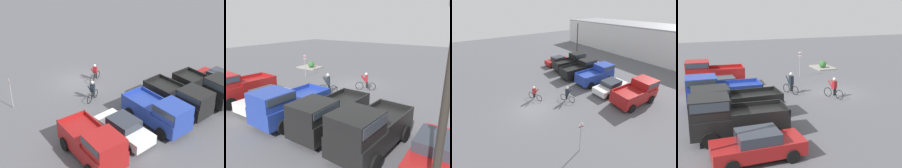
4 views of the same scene
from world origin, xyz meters
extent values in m
plane|color=#56565B|center=(0.00, 0.00, 0.00)|extent=(80.00, 80.00, 0.00)
cube|color=silver|center=(0.00, 27.31, 2.74)|extent=(45.90, 10.61, 5.48)
cube|color=gray|center=(0.00, 27.31, 5.58)|extent=(45.90, 10.61, 0.20)
cube|color=maroon|center=(-8.88, 8.79, 0.60)|extent=(1.79, 4.28, 0.65)
cube|color=#2D333D|center=(-8.88, 8.79, 1.17)|extent=(1.60, 1.93, 0.48)
cylinder|color=black|center=(-9.77, 10.15, 0.32)|extent=(0.18, 0.64, 0.64)
cylinder|color=black|center=(-8.01, 10.16, 0.32)|extent=(0.18, 0.64, 0.64)
cylinder|color=black|center=(-9.75, 7.42, 0.32)|extent=(0.18, 0.64, 0.64)
cylinder|color=black|center=(-7.99, 7.44, 0.32)|extent=(0.18, 0.64, 0.64)
cube|color=black|center=(-6.08, 9.07, 0.88)|extent=(2.35, 5.22, 0.97)
cube|color=black|center=(-5.99, 10.60, 1.87)|extent=(2.00, 2.15, 1.01)
cube|color=#333D47|center=(-5.99, 10.60, 2.10)|extent=(2.05, 2.00, 0.45)
cube|color=black|center=(-7.12, 8.11, 1.49)|extent=(0.27, 3.06, 0.25)
cube|color=black|center=(-5.17, 7.99, 1.49)|extent=(0.27, 3.06, 0.25)
cube|color=black|center=(-6.24, 6.56, 1.49)|extent=(2.04, 0.20, 0.25)
cylinder|color=black|center=(-7.00, 10.71, 0.43)|extent=(0.27, 0.88, 0.87)
cylinder|color=black|center=(-4.97, 10.59, 0.43)|extent=(0.27, 0.88, 0.87)
cylinder|color=black|center=(-7.20, 7.55, 0.43)|extent=(0.27, 0.88, 0.87)
cylinder|color=black|center=(-5.16, 7.43, 0.43)|extent=(0.27, 0.88, 0.87)
cube|color=black|center=(-3.28, 8.62, 0.86)|extent=(1.99, 5.40, 1.04)
cube|color=black|center=(-3.28, 10.24, 1.76)|extent=(1.82, 2.16, 0.76)
cube|color=#333D47|center=(-3.28, 10.24, 1.93)|extent=(1.88, 1.99, 0.34)
cube|color=black|center=(-4.23, 7.54, 1.51)|extent=(0.09, 3.24, 0.25)
cube|color=black|center=(-2.34, 7.54, 1.51)|extent=(0.09, 3.24, 0.25)
cube|color=black|center=(-3.29, 5.96, 1.51)|extent=(1.98, 0.08, 0.25)
cylinder|color=black|center=(-4.27, 10.29, 0.38)|extent=(0.22, 0.76, 0.76)
cylinder|color=black|center=(-2.29, 10.29, 0.38)|extent=(0.22, 0.76, 0.76)
cylinder|color=black|center=(-4.27, 6.95, 0.38)|extent=(0.22, 0.76, 0.76)
cylinder|color=black|center=(-2.30, 6.94, 0.38)|extent=(0.22, 0.76, 0.76)
cube|color=#233D9E|center=(-0.48, 9.00, 0.89)|extent=(2.23, 5.17, 0.98)
cube|color=#233D9E|center=(-0.43, 10.53, 1.81)|extent=(1.96, 2.11, 0.86)
cube|color=#333D47|center=(-0.43, 10.53, 2.00)|extent=(2.01, 1.94, 0.38)
cube|color=#233D9E|center=(-1.50, 8.02, 1.51)|extent=(0.19, 3.06, 0.25)
cube|color=#233D9E|center=(0.47, 7.95, 1.51)|extent=(0.19, 3.06, 0.25)
cube|color=#233D9E|center=(-0.57, 6.49, 1.51)|extent=(2.05, 0.15, 0.25)
cylinder|color=black|center=(-1.45, 10.62, 0.44)|extent=(0.25, 0.89, 0.89)
cylinder|color=black|center=(0.60, 10.54, 0.44)|extent=(0.25, 0.89, 0.89)
cylinder|color=black|center=(-1.56, 7.46, 0.44)|extent=(0.25, 0.89, 0.89)
cylinder|color=black|center=(0.49, 7.38, 0.44)|extent=(0.25, 0.89, 0.89)
cube|color=white|center=(2.32, 8.75, 0.60)|extent=(1.78, 4.32, 0.66)
cube|color=#2D333D|center=(2.32, 8.75, 1.20)|extent=(1.59, 1.95, 0.53)
cylinder|color=black|center=(1.43, 10.12, 0.32)|extent=(0.18, 0.63, 0.63)
cylinder|color=black|center=(3.18, 10.14, 0.32)|extent=(0.18, 0.63, 0.63)
cylinder|color=black|center=(1.45, 7.37, 0.32)|extent=(0.18, 0.63, 0.63)
cylinder|color=black|center=(3.20, 7.38, 0.32)|extent=(0.18, 0.63, 0.63)
cube|color=maroon|center=(5.12, 8.89, 0.94)|extent=(2.47, 4.99, 1.08)
cube|color=maroon|center=(5.23, 10.34, 1.92)|extent=(2.07, 2.08, 0.86)
cube|color=#333D47|center=(5.23, 10.34, 2.11)|extent=(2.12, 1.93, 0.38)
cube|color=maroon|center=(4.04, 8.01, 1.61)|extent=(0.31, 2.90, 0.25)
cube|color=maroon|center=(6.04, 7.85, 1.61)|extent=(0.31, 2.90, 0.25)
cube|color=maroon|center=(4.93, 6.52, 1.61)|extent=(2.09, 0.25, 0.25)
cylinder|color=black|center=(4.20, 10.47, 0.45)|extent=(0.29, 0.91, 0.90)
cylinder|color=black|center=(6.28, 10.30, 0.45)|extent=(0.29, 0.91, 0.90)
cylinder|color=black|center=(3.96, 7.48, 0.45)|extent=(0.29, 0.91, 0.90)
cylinder|color=black|center=(6.04, 7.31, 0.45)|extent=(0.29, 0.91, 0.90)
torus|color=black|center=(1.42, 3.72, 0.34)|extent=(0.68, 0.34, 0.72)
torus|color=black|center=(0.51, 3.31, 0.34)|extent=(0.68, 0.34, 0.72)
cylinder|color=#2D5133|center=(0.96, 3.51, 0.51)|extent=(0.49, 0.25, 0.38)
cylinder|color=#2D5133|center=(0.96, 3.51, 0.71)|extent=(0.52, 0.26, 0.04)
cylinder|color=#2D5133|center=(0.80, 3.44, 0.51)|extent=(0.05, 0.05, 0.35)
cylinder|color=#2D5133|center=(1.31, 3.67, 0.74)|extent=(0.21, 0.43, 0.02)
cylinder|color=black|center=(0.84, 3.55, 0.47)|extent=(0.16, 0.16, 0.54)
cylinder|color=black|center=(0.91, 3.39, 0.47)|extent=(0.16, 0.16, 0.54)
cube|color=#1E2833|center=(0.92, 3.49, 1.08)|extent=(0.37, 0.43, 0.69)
cylinder|color=#1E2833|center=(1.03, 3.73, 1.08)|extent=(0.50, 0.29, 0.74)
cylinder|color=#1E2833|center=(1.17, 3.42, 1.08)|extent=(0.50, 0.29, 0.74)
sphere|color=tan|center=(0.94, 3.50, 1.54)|extent=(0.24, 0.24, 0.24)
sphere|color=silver|center=(0.94, 3.50, 1.60)|extent=(0.26, 0.26, 0.26)
torus|color=black|center=(-0.80, 1.09, 0.34)|extent=(0.69, 0.35, 0.73)
torus|color=black|center=(-1.82, 0.63, 0.34)|extent=(0.69, 0.35, 0.73)
cylinder|color=#2D5133|center=(-1.31, 0.86, 0.52)|extent=(0.54, 0.27, 0.39)
cylinder|color=#2D5133|center=(-1.31, 0.86, 0.72)|extent=(0.58, 0.28, 0.04)
cylinder|color=#2D5133|center=(-1.49, 0.78, 0.52)|extent=(0.05, 0.05, 0.36)
cylinder|color=#2D5133|center=(-0.93, 1.03, 0.75)|extent=(0.21, 0.43, 0.02)
cylinder|color=black|center=(-1.45, 0.90, 0.48)|extent=(0.16, 0.16, 0.54)
cylinder|color=black|center=(-1.38, 0.73, 0.48)|extent=(0.16, 0.16, 0.54)
cube|color=maroon|center=(-1.36, 0.84, 1.03)|extent=(0.37, 0.43, 0.57)
cylinder|color=maroon|center=(-1.23, 1.08, 1.03)|extent=(0.53, 0.30, 0.63)
cylinder|color=maroon|center=(-1.09, 0.77, 1.03)|extent=(0.53, 0.30, 0.63)
sphere|color=tan|center=(-1.34, 0.85, 1.42)|extent=(0.21, 0.21, 0.21)
sphere|color=silver|center=(-1.34, 0.85, 1.48)|extent=(0.23, 0.23, 0.23)
cylinder|color=#9E9EA3|center=(6.40, 0.52, 1.28)|extent=(0.06, 0.06, 2.57)
cube|color=white|center=(6.40, 0.52, 2.24)|extent=(0.08, 0.30, 0.45)
cube|color=red|center=(6.40, 0.52, 2.24)|extent=(0.08, 0.30, 0.10)
cylinder|color=#2D2823|center=(-9.60, 13.53, 3.12)|extent=(0.16, 0.16, 6.23)
sphere|color=#B2B2A8|center=(-9.60, 13.53, 6.36)|extent=(0.36, 0.36, 0.36)
camera|label=1|loc=(13.82, 21.16, 12.97)|focal=50.00mm
camera|label=2|loc=(-10.14, 17.82, 6.04)|focal=35.00mm
camera|label=3|loc=(11.58, -4.49, 9.07)|focal=24.00mm
camera|label=4|loc=(-21.67, 11.99, 6.95)|focal=50.00mm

